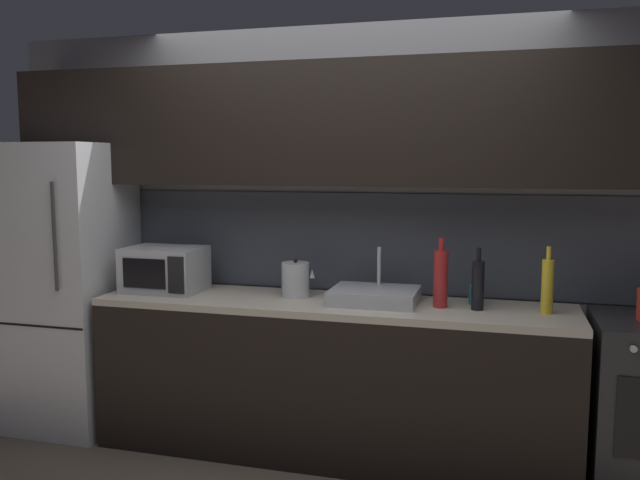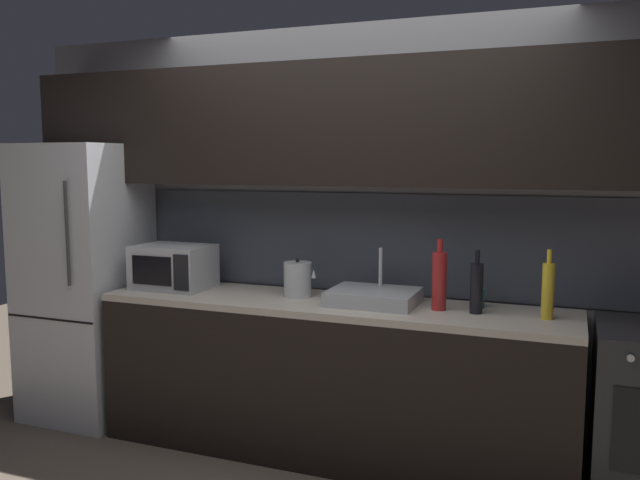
% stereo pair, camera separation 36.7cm
% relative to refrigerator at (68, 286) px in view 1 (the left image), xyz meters
% --- Properties ---
extents(back_wall, '(4.45, 0.44, 2.50)m').
position_rel_refrigerator_xyz_m(back_wall, '(1.73, 0.30, 0.65)').
color(back_wall, slate).
rests_on(back_wall, ground).
extents(counter_run, '(2.71, 0.60, 0.90)m').
position_rel_refrigerator_xyz_m(counter_run, '(1.73, 0.00, -0.45)').
color(counter_run, black).
rests_on(counter_run, ground).
extents(refrigerator, '(0.68, 0.69, 1.80)m').
position_rel_refrigerator_xyz_m(refrigerator, '(0.00, 0.00, 0.00)').
color(refrigerator, '#B7BABF').
rests_on(refrigerator, ground).
extents(microwave, '(0.46, 0.35, 0.27)m').
position_rel_refrigerator_xyz_m(microwave, '(0.68, 0.02, 0.13)').
color(microwave, '#A8AAAF').
rests_on(microwave, counter_run).
extents(sink_basin, '(0.48, 0.38, 0.30)m').
position_rel_refrigerator_xyz_m(sink_basin, '(1.98, 0.03, 0.04)').
color(sink_basin, '#ADAFB5').
rests_on(sink_basin, counter_run).
extents(kettle, '(0.20, 0.16, 0.23)m').
position_rel_refrigerator_xyz_m(kettle, '(1.50, 0.07, 0.10)').
color(kettle, '#B7BABF').
rests_on(kettle, counter_run).
extents(wine_bottle_dark, '(0.07, 0.07, 0.33)m').
position_rel_refrigerator_xyz_m(wine_bottle_dark, '(2.54, 0.01, 0.14)').
color(wine_bottle_dark, black).
rests_on(wine_bottle_dark, counter_run).
extents(wine_bottle_yellow, '(0.06, 0.06, 0.35)m').
position_rel_refrigerator_xyz_m(wine_bottle_yellow, '(2.89, 0.01, 0.15)').
color(wine_bottle_yellow, gold).
rests_on(wine_bottle_yellow, counter_run).
extents(wine_bottle_red, '(0.08, 0.08, 0.38)m').
position_rel_refrigerator_xyz_m(wine_bottle_red, '(2.35, 0.02, 0.16)').
color(wine_bottle_red, '#A82323').
rests_on(wine_bottle_red, counter_run).
extents(mug_teal, '(0.08, 0.08, 0.11)m').
position_rel_refrigerator_xyz_m(mug_teal, '(2.53, 0.14, 0.05)').
color(mug_teal, '#19666B').
rests_on(mug_teal, counter_run).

